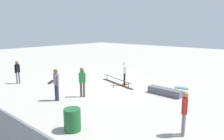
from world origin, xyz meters
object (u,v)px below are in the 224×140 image
bystander_green_shirt (82,80)px  loose_skateboard_pink (83,75)px  skater_main (125,71)px  loose_skateboard_black (51,82)px  trash_bin (72,120)px  loose_skateboard_teal (182,88)px  skateboard_main (125,84)px  bystander_red_shirt (184,111)px  bystander_black_shirt (17,71)px  skate_ledge (165,91)px  grind_rail (117,81)px  bystander_grey_shirt (56,83)px

bystander_green_shirt → loose_skateboard_pink: bearing=-83.3°
skater_main → loose_skateboard_black: (4.15, 2.66, -0.84)m
loose_skateboard_black → trash_bin: bearing=-154.6°
loose_skateboard_teal → skateboard_main: bearing=14.8°
bystander_red_shirt → loose_skateboard_teal: bystander_red_shirt is taller
bystander_red_shirt → bystander_black_shirt: bearing=-105.7°
bystander_green_shirt → bystander_black_shirt: 5.39m
loose_skateboard_pink → loose_skateboard_teal: size_ratio=0.99×
bystander_black_shirt → skate_ledge: bearing=-56.0°
skate_ledge → skater_main: (2.86, -0.08, 0.73)m
grind_rail → bystander_grey_shirt: size_ratio=1.96×
bystander_grey_shirt → loose_skateboard_pink: bearing=127.7°
skater_main → bystander_green_shirt: bystander_green_shirt is taller
skater_main → bystander_red_shirt: bearing=15.6°
skater_main → loose_skateboard_teal: bearing=78.7°
loose_skateboard_pink → loose_skateboard_teal: bearing=18.7°
loose_skateboard_black → trash_bin: trash_bin is taller
skater_main → skateboard_main: bearing=171.5°
bystander_red_shirt → skateboard_main: bearing=-143.1°
skate_ledge → loose_skateboard_pink: 6.99m
loose_skateboard_teal → trash_bin: (0.77, 7.69, 0.33)m
bystander_grey_shirt → loose_skateboard_black: size_ratio=2.15×
bystander_red_shirt → bystander_grey_shirt: size_ratio=0.96×
bystander_red_shirt → bystander_grey_shirt: 6.30m
grind_rail → skater_main: bearing=-164.3°
bystander_red_shirt → bystander_green_shirt: bearing=-113.0°
bystander_black_shirt → bystander_grey_shirt: bearing=-85.7°
grind_rail → skate_ledge: size_ratio=1.69×
bystander_grey_shirt → grind_rail: bearing=89.7°
skate_ledge → skater_main: 2.95m
skateboard_main → loose_skateboard_black: (4.10, 2.76, 0.00)m
skateboard_main → grind_rail: bearing=-79.8°
bystander_grey_shirt → bystander_black_shirt: size_ratio=1.07×
bystander_green_shirt → loose_skateboard_black: size_ratio=2.09×
grind_rail → bystander_green_shirt: (-0.33, 3.27, 0.74)m
skateboard_main → bystander_black_shirt: bystander_black_shirt is taller
skateboard_main → bystander_black_shirt: size_ratio=0.53×
skater_main → bystander_green_shirt: bearing=-44.5°
skater_main → loose_skateboard_black: size_ratio=2.08×
bystander_grey_shirt → bystander_green_shirt: size_ratio=1.03×
bystander_red_shirt → skate_ledge: bearing=-163.0°
skate_ledge → grind_rail: bearing=-1.4°
grind_rail → skater_main: (-0.62, 0.00, 0.76)m
skate_ledge → bystander_grey_shirt: bystander_grey_shirt is taller
bystander_red_shirt → loose_skateboard_teal: size_ratio=1.90×
bystander_grey_shirt → bystander_black_shirt: 4.78m
bystander_red_shirt → bystander_green_shirt: 5.75m
loose_skateboard_pink → trash_bin: size_ratio=1.01×
trash_bin → skater_main: bearing=-69.0°
grind_rail → bystander_green_shirt: size_ratio=2.01×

